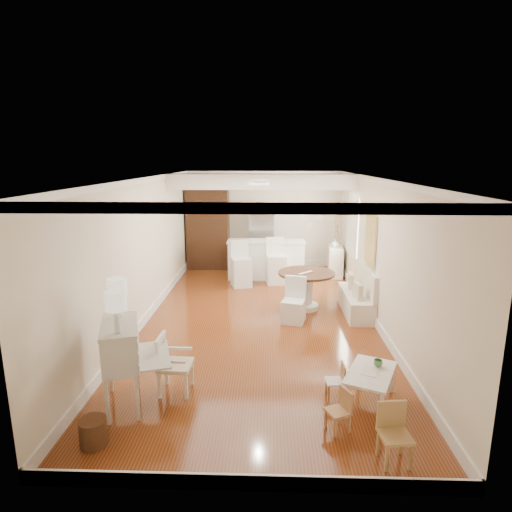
# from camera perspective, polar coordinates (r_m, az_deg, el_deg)

# --- Properties ---
(room) EXTENTS (9.00, 9.04, 2.82)m
(room) POSITION_cam_1_polar(r_m,az_deg,el_deg) (8.43, 0.82, 4.88)
(room) COLOR brown
(room) RESTS_ON ground
(secretary_bureau) EXTENTS (1.11, 1.12, 1.13)m
(secretary_bureau) POSITION_cam_1_polar(r_m,az_deg,el_deg) (5.92, -17.47, -13.69)
(secretary_bureau) COLOR beige
(secretary_bureau) RESTS_ON ground
(gustavian_armchair) EXTENTS (0.48, 0.48, 0.82)m
(gustavian_armchair) POSITION_cam_1_polar(r_m,az_deg,el_deg) (6.13, -10.70, -13.98)
(gustavian_armchair) COLOR white
(gustavian_armchair) RESTS_ON ground
(wicker_basket) EXTENTS (0.40, 0.40, 0.31)m
(wicker_basket) POSITION_cam_1_polar(r_m,az_deg,el_deg) (5.50, -20.87, -21.09)
(wicker_basket) COLOR #4D2D18
(wicker_basket) RESTS_ON ground
(kids_table) EXTENTS (0.86, 1.04, 0.45)m
(kids_table) POSITION_cam_1_polar(r_m,az_deg,el_deg) (6.05, 14.90, -16.55)
(kids_table) COLOR white
(kids_table) RESTS_ON ground
(kids_chair_a) EXTENTS (0.34, 0.34, 0.52)m
(kids_chair_a) POSITION_cam_1_polar(r_m,az_deg,el_deg) (5.43, 10.85, -19.59)
(kids_chair_a) COLOR tan
(kids_chair_a) RESTS_ON ground
(kids_chair_b) EXTENTS (0.25, 0.25, 0.50)m
(kids_chair_b) POSITION_cam_1_polar(r_m,az_deg,el_deg) (6.04, 10.49, -16.06)
(kids_chair_b) COLOR #A3804A
(kids_chair_b) RESTS_ON ground
(kids_chair_c) EXTENTS (0.35, 0.35, 0.65)m
(kids_chair_c) POSITION_cam_1_polar(r_m,az_deg,el_deg) (5.07, 18.07, -21.75)
(kids_chair_c) COLOR tan
(kids_chair_c) RESTS_ON ground
(banquette) EXTENTS (0.52, 1.60, 0.98)m
(banquette) POSITION_cam_1_polar(r_m,az_deg,el_deg) (9.11, 13.21, -4.47)
(banquette) COLOR silver
(banquette) RESTS_ON ground
(dining_table) EXTENTS (1.35, 1.35, 0.81)m
(dining_table) POSITION_cam_1_polar(r_m,az_deg,el_deg) (9.18, 6.68, -4.62)
(dining_table) COLOR #4C2918
(dining_table) RESTS_ON ground
(slip_chair_near) EXTENTS (0.52, 0.53, 0.89)m
(slip_chair_near) POSITION_cam_1_polar(r_m,az_deg,el_deg) (8.43, 5.04, -5.92)
(slip_chair_near) COLOR white
(slip_chair_near) RESTS_ON ground
(slip_chair_far) EXTENTS (0.57, 0.57, 0.83)m
(slip_chair_far) POSITION_cam_1_polar(r_m,az_deg,el_deg) (9.22, 5.79, -4.46)
(slip_chair_far) COLOR white
(slip_chair_far) RESTS_ON ground
(breakfast_counter) EXTENTS (2.05, 0.65, 1.03)m
(breakfast_counter) POSITION_cam_1_polar(r_m,az_deg,el_deg) (11.44, 1.36, -0.47)
(breakfast_counter) COLOR white
(breakfast_counter) RESTS_ON ground
(bar_stool_left) EXTENTS (0.57, 0.57, 1.15)m
(bar_stool_left) POSITION_cam_1_polar(r_m,az_deg,el_deg) (10.69, -1.98, -1.09)
(bar_stool_left) COLOR silver
(bar_stool_left) RESTS_ON ground
(bar_stool_right) EXTENTS (0.54, 0.54, 1.18)m
(bar_stool_right) POSITION_cam_1_polar(r_m,az_deg,el_deg) (10.94, 2.68, -0.70)
(bar_stool_right) COLOR white
(bar_stool_right) RESTS_ON ground
(pantry_cabinet) EXTENTS (1.20, 0.60, 2.30)m
(pantry_cabinet) POSITION_cam_1_polar(r_m,az_deg,el_deg) (12.50, -6.40, 3.57)
(pantry_cabinet) COLOR #381E11
(pantry_cabinet) RESTS_ON ground
(fridge) EXTENTS (0.75, 0.65, 1.80)m
(fridge) POSITION_cam_1_polar(r_m,az_deg,el_deg) (12.38, 2.35, 2.38)
(fridge) COLOR silver
(fridge) RESTS_ON ground
(sideboard) EXTENTS (0.45, 0.87, 0.81)m
(sideboard) POSITION_cam_1_polar(r_m,az_deg,el_deg) (11.91, 10.55, -0.70)
(sideboard) COLOR silver
(sideboard) RESTS_ON ground
(pencil_cup) EXTENTS (0.16, 0.16, 0.09)m
(pencil_cup) POSITION_cam_1_polar(r_m,az_deg,el_deg) (6.09, 15.96, -13.56)
(pencil_cup) COLOR #579658
(pencil_cup) RESTS_ON kids_table
(branch_vase) EXTENTS (0.22, 0.22, 0.21)m
(branch_vase) POSITION_cam_1_polar(r_m,az_deg,el_deg) (11.79, 10.47, 1.68)
(branch_vase) COLOR white
(branch_vase) RESTS_ON sideboard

